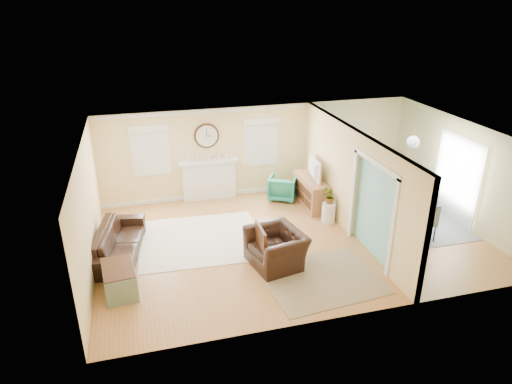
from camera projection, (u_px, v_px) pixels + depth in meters
floor at (291, 239)px, 11.04m from camera, size 9.00×9.00×0.00m
wall_back at (259, 150)px, 13.18m from camera, size 9.00×0.02×2.60m
wall_front at (350, 256)px, 7.86m from camera, size 9.00×0.02×2.60m
wall_left at (88, 212)px, 9.45m from camera, size 0.02×6.00×2.60m
wall_right at (460, 171)px, 11.58m from camera, size 0.02×6.00×2.60m
ceiling at (295, 135)px, 10.00m from camera, size 9.00×6.00×0.02m
partition at (348, 177)px, 11.10m from camera, size 0.17×6.00×2.60m
fireplace at (209, 179)px, 12.99m from camera, size 1.70×0.30×1.17m
wall_clock at (207, 136)px, 12.57m from camera, size 0.70×0.07×0.70m
window_left at (150, 147)px, 12.27m from camera, size 1.05×0.13×1.42m
window_right at (261, 138)px, 13.00m from camera, size 1.05×0.13×1.42m
french_doors at (457, 179)px, 11.65m from camera, size 0.06×1.70×2.20m
pendant at (413, 142)px, 10.87m from camera, size 0.30×0.30×0.55m
rug_cream at (200, 239)px, 11.00m from camera, size 3.01×2.64×0.02m
rug_jute at (321, 279)px, 9.46m from camera, size 2.47×2.09×0.01m
rug_grey at (398, 217)px, 12.10m from camera, size 2.62×3.28×0.01m
sofa at (119, 241)px, 10.26m from camera, size 1.26×2.37×0.66m
eames_chair at (276, 248)px, 9.87m from camera, size 1.27×1.39×0.78m
green_chair at (283, 187)px, 13.06m from camera, size 1.02×1.03×0.70m
trunk at (120, 280)px, 8.97m from camera, size 0.70×1.03×0.56m
credenza at (311, 192)px, 12.66m from camera, size 0.53×1.56×0.80m
tv at (311, 168)px, 12.38m from camera, size 0.25×1.02×0.58m
garden_stool at (329, 213)px, 11.77m from camera, size 0.35×0.35×0.52m
potted_plant at (330, 196)px, 11.58m from camera, size 0.46×0.44×0.40m
dining_table at (399, 207)px, 11.98m from camera, size 1.19×1.83×0.60m
dining_chair_n at (378, 184)px, 12.83m from camera, size 0.50×0.50×0.90m
dining_chair_s at (427, 218)px, 10.82m from camera, size 0.53×0.53×0.96m
dining_chair_w at (379, 199)px, 11.72m from camera, size 0.55×0.55×1.02m
dining_chair_e at (425, 196)px, 12.09m from camera, size 0.44×0.44×0.88m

